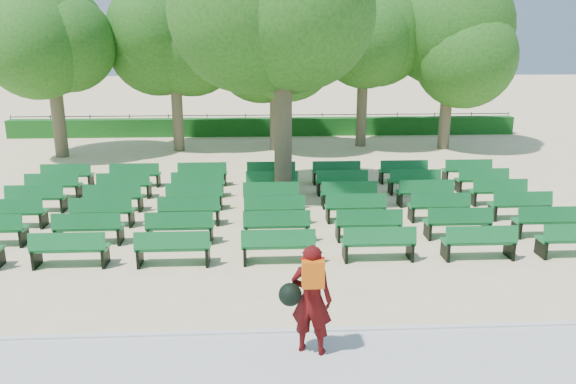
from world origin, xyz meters
name	(u,v)px	position (x,y,z in m)	size (l,w,h in m)	color
ground	(272,220)	(0.00, 0.00, 0.00)	(120.00, 120.00, 0.00)	beige
paving	(283,372)	(0.00, -7.40, 0.03)	(30.00, 2.20, 0.06)	beige
curb	(280,332)	(0.00, -6.25, 0.05)	(30.00, 0.12, 0.10)	silver
hedge	(265,127)	(0.00, 14.00, 0.45)	(26.00, 0.70, 0.90)	#165619
fence	(265,134)	(0.00, 14.40, 0.00)	(26.00, 0.10, 1.02)	black
tree_line	(266,150)	(0.00, 10.00, 0.00)	(21.80, 6.80, 7.04)	#255E19
bench_array	(273,212)	(0.04, 0.50, 0.09)	(1.68, 0.60, 1.05)	#12682E
tree_among	(283,43)	(0.42, 2.29, 4.78)	(4.86, 4.86, 7.00)	brown
person	(310,298)	(0.44, -6.89, 1.00)	(0.91, 0.64, 1.83)	#43090A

